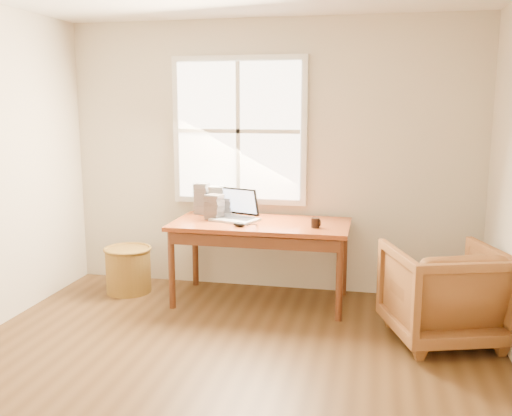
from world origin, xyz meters
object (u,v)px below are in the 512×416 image
at_px(desk, 261,224).
at_px(armchair, 444,293).
at_px(cd_stack_a, 217,201).
at_px(coffee_mug, 315,223).
at_px(wicker_stool, 128,270).
at_px(laptop, 235,206).

xyz_separation_m(desk, armchair, (1.55, -0.57, -0.35)).
bearing_deg(cd_stack_a, coffee_mug, -20.90).
bearing_deg(cd_stack_a, desk, -27.42).
bearing_deg(desk, wicker_stool, 180.00).
bearing_deg(cd_stack_a, armchair, -22.02).
height_order(armchair, coffee_mug, coffee_mug).
relative_size(wicker_stool, cd_stack_a, 1.54).
xyz_separation_m(wicker_stool, coffee_mug, (1.82, -0.13, 0.58)).
height_order(desk, laptop, laptop).
relative_size(desk, cd_stack_a, 5.73).
bearing_deg(wicker_stool, laptop, 0.63).
height_order(armchair, wicker_stool, armchair).
xyz_separation_m(desk, coffee_mug, (0.51, -0.13, 0.06)).
distance_m(coffee_mug, cd_stack_a, 1.06).
relative_size(laptop, coffee_mug, 4.58).
height_order(laptop, coffee_mug, laptop).
xyz_separation_m(desk, cd_stack_a, (-0.48, 0.25, 0.16)).
height_order(desk, wicker_stool, desk).
height_order(laptop, cd_stack_a, cd_stack_a).
height_order(wicker_stool, coffee_mug, coffee_mug).
bearing_deg(wicker_stool, cd_stack_a, 16.45).
relative_size(desk, wicker_stool, 3.72).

